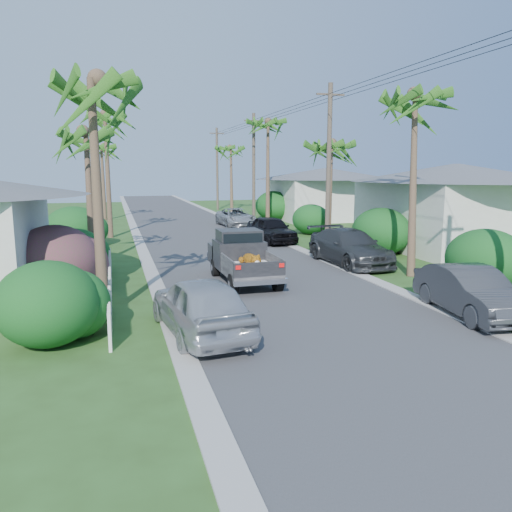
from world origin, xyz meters
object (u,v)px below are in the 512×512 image
object	(u,v)px
pickup_truck	(241,256)
palm_l_c	(105,115)
house_right_near	(454,209)
house_right_far	(326,196)
palm_l_b	(86,132)
utility_pole_c	(254,168)
palm_l_d	(101,147)
palm_r_a	(418,96)
utility_pole_b	(329,167)
palm_l_a	(91,81)
palm_r_b	(331,144)
parked_car_rf	(271,230)
parked_car_ln	(200,306)
palm_r_c	(268,122)
parked_car_rn	(470,292)
parked_car_rm	(350,247)
parked_car_rd	(236,218)
palm_r_d	(231,148)
utility_pole_d	(217,168)

from	to	relation	value
pickup_truck	palm_l_c	world-z (taller)	palm_l_c
house_right_near	house_right_far	distance (m)	18.00
palm_l_b	utility_pole_c	xyz separation A→B (m)	(12.40, 16.00, -1.55)
palm_l_d	palm_r_a	bearing A→B (deg)	-65.43
utility_pole_b	utility_pole_c	distance (m)	15.00
palm_l_a	utility_pole_b	bearing A→B (deg)	40.28
palm_r_a	palm_l_d	bearing A→B (deg)	114.57
palm_l_a	palm_r_b	bearing A→B (deg)	43.15
parked_car_rf	parked_car_ln	bearing A→B (deg)	-119.56
palm_l_c	palm_r_c	distance (m)	12.84
pickup_truck	palm_r_b	size ratio (longest dim) A/B	0.71
parked_car_rn	palm_l_b	bearing A→B (deg)	141.62
parked_car_rn	palm_r_b	size ratio (longest dim) A/B	0.63
pickup_truck	palm_l_b	size ratio (longest dim) A/B	0.69
parked_car_rm	parked_car_rd	world-z (taller)	parked_car_rm
palm_l_d	house_right_near	size ratio (longest dim) A/B	0.86
palm_r_d	house_right_near	size ratio (longest dim) A/B	0.89
palm_l_b	palm_r_d	world-z (taller)	palm_r_d
palm_r_a	utility_pole_b	bearing A→B (deg)	95.71
palm_l_a	utility_pole_b	world-z (taller)	utility_pole_b
pickup_truck	parked_car_rm	size ratio (longest dim) A/B	0.91
parked_car_rd	palm_l_b	distance (m)	18.38
palm_l_b	house_right_far	size ratio (longest dim) A/B	0.82
utility_pole_c	utility_pole_d	size ratio (longest dim) A/B	1.00
palm_r_b	palm_r_c	size ratio (longest dim) A/B	0.77
palm_l_d	utility_pole_c	bearing A→B (deg)	-26.38
palm_l_c	utility_pole_b	bearing A→B (deg)	-37.81
parked_car_rf	palm_r_d	distance (m)	24.01
palm_l_a	palm_l_c	distance (m)	19.03
palm_r_b	utility_pole_d	size ratio (longest dim) A/B	0.80
parked_car_rd	palm_l_d	size ratio (longest dim) A/B	0.66
palm_r_a	house_right_far	distance (m)	25.48
palm_r_c	utility_pole_b	distance (m)	13.48
palm_r_c	house_right_near	size ratio (longest dim) A/B	1.04
palm_r_c	utility_pole_d	distance (m)	17.37
parked_car_rf	palm_r_a	distance (m)	13.05
parked_car_rm	palm_l_a	size ratio (longest dim) A/B	0.69
parked_car_rf	palm_r_b	xyz separation A→B (m)	(3.00, -1.91, 5.15)
parked_car_rd	palm_r_b	distance (m)	12.68
pickup_truck	palm_r_b	distance (m)	11.98
palm_r_c	parked_car_rm	bearing A→B (deg)	-94.04
palm_l_c	palm_r_d	bearing A→B (deg)	55.22
parked_car_rf	house_right_near	bearing A→B (deg)	-33.16
parked_car_rn	palm_l_b	size ratio (longest dim) A/B	0.62
palm_l_a	house_right_near	xyz separation A→B (m)	(19.20, 9.00, -4.71)
parked_car_rn	palm_r_c	distance (m)	26.84
palm_l_b	utility_pole_b	size ratio (longest dim) A/B	0.82
parked_car_rm	palm_l_a	world-z (taller)	palm_l_a
palm_r_c	palm_l_d	bearing A→B (deg)	147.79
palm_l_a	house_right_near	size ratio (longest dim) A/B	0.91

